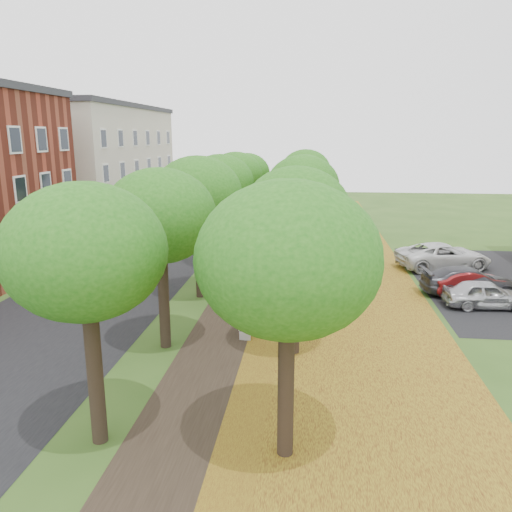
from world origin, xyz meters
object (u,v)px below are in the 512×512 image
(car_red, at_px, (469,282))
(car_white, at_px, (443,256))
(car_silver, at_px, (486,294))
(bench, at_px, (248,324))
(car_grey, at_px, (469,281))

(car_red, distance_m, car_white, 5.11)
(car_silver, distance_m, car_red, 1.90)
(bench, distance_m, car_silver, 11.31)
(car_grey, distance_m, car_white, 5.05)
(car_grey, relative_size, car_white, 0.85)
(car_white, bearing_deg, bench, 122.80)
(car_silver, bearing_deg, bench, 109.14)
(car_grey, height_order, car_white, car_white)
(car_silver, distance_m, car_white, 7.00)
(car_silver, bearing_deg, car_red, 2.88)
(car_silver, bearing_deg, car_grey, 2.71)
(car_red, xyz_separation_m, car_white, (0.00, 5.10, 0.12))
(car_grey, bearing_deg, car_red, 174.61)
(bench, bearing_deg, car_silver, -62.35)
(car_red, xyz_separation_m, car_grey, (0.00, 0.06, 0.04))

